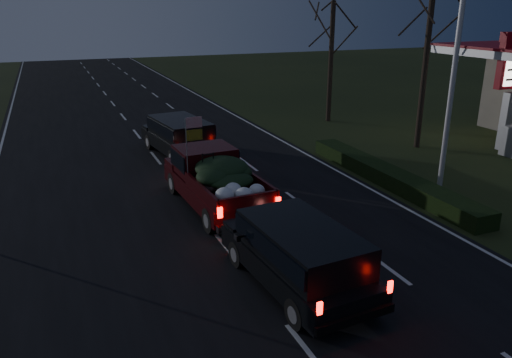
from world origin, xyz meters
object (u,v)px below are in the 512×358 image
object	(u,v)px
lead_suv	(180,133)
rear_suv	(299,250)
light_pole	(458,41)
pickup_truck	(215,177)

from	to	relation	value
lead_suv	rear_suv	world-z (taller)	lead_suv
light_pole	lead_suv	bearing A→B (deg)	135.69
lead_suv	rear_suv	bearing A→B (deg)	-98.80
rear_suv	light_pole	bearing A→B (deg)	24.18
light_pole	pickup_truck	bearing A→B (deg)	171.05
lead_suv	light_pole	bearing A→B (deg)	-51.91
pickup_truck	light_pole	bearing A→B (deg)	-11.91
lead_suv	rear_suv	distance (m)	12.69
light_pole	rear_suv	world-z (taller)	light_pole
pickup_truck	lead_suv	size ratio (longest dim) A/B	1.09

